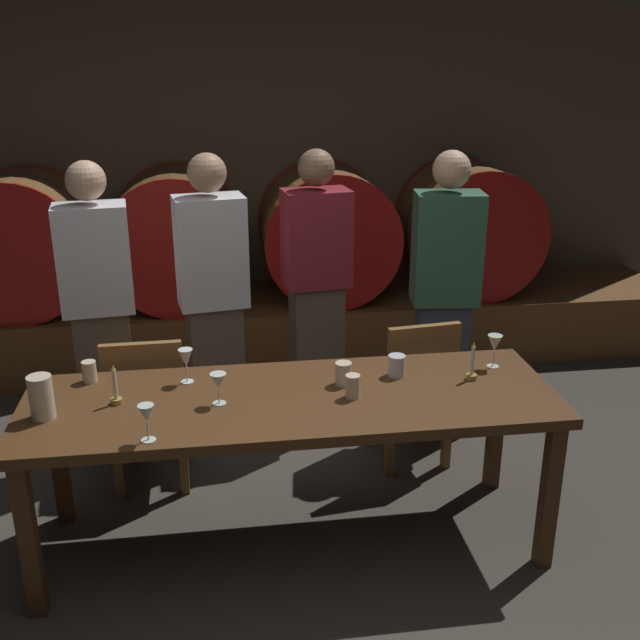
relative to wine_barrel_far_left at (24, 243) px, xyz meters
name	(u,v)px	position (x,y,z in m)	size (l,w,h in m)	color
ground_plane	(291,576)	(1.59, -2.57, -0.96)	(9.28, 9.28, 0.00)	#3F3A33
back_wall	(246,151)	(1.59, 0.55, 0.54)	(7.14, 0.24, 2.98)	brown
barrel_shelf	(255,327)	(1.59, 0.00, -0.72)	(6.43, 0.90, 0.48)	brown
wine_barrel_far_left	(24,243)	(0.00, 0.00, 0.00)	(0.97, 0.78, 0.97)	brown
wine_barrel_center_left	(177,238)	(1.05, 0.00, 0.00)	(0.97, 0.78, 0.97)	brown
wine_barrel_center_right	(327,233)	(2.14, 0.00, 0.00)	(0.97, 0.78, 0.97)	brown
wine_barrel_far_right	(468,228)	(3.23, 0.00, 0.00)	(0.97, 0.78, 0.97)	brown
dining_table	(292,411)	(1.63, -2.31, -0.26)	(2.39, 0.78, 0.78)	#4C2D16
chair_left	(147,405)	(0.93, -1.73, -0.47)	(0.41, 0.41, 0.88)	brown
chair_right	(414,385)	(2.38, -1.69, -0.47)	(0.44, 0.44, 0.88)	brown
guest_far_left	(100,312)	(0.68, -1.33, -0.08)	(0.41, 0.28, 1.70)	brown
guest_center_left	(214,302)	(1.30, -1.27, -0.07)	(0.41, 0.30, 1.72)	brown
guest_center_right	(317,291)	(1.91, -1.14, -0.07)	(0.41, 0.29, 1.72)	brown
guest_far_right	(444,295)	(2.64, -1.33, -0.07)	(0.41, 0.28, 1.72)	#33384C
candle_left	(116,393)	(0.86, -2.28, -0.13)	(0.05, 0.05, 0.19)	olive
candle_right	(472,369)	(2.49, -2.25, -0.13)	(0.05, 0.05, 0.19)	olive
pitcher	(41,397)	(0.57, -2.37, -0.08)	(0.10, 0.10, 0.19)	beige
wine_glass_far_left	(146,415)	(1.03, -2.63, -0.07)	(0.07, 0.07, 0.16)	silver
wine_glass_center_left	(186,359)	(1.17, -2.09, -0.06)	(0.07, 0.07, 0.17)	white
wine_glass_center_right	(218,382)	(1.31, -2.34, -0.08)	(0.07, 0.07, 0.14)	silver
wine_glass_far_right	(495,344)	(2.65, -2.13, -0.06)	(0.07, 0.07, 0.16)	silver
cup_far_left	(89,372)	(0.72, -2.02, -0.13)	(0.07, 0.07, 0.10)	beige
cup_center_left	(343,374)	(1.89, -2.22, -0.13)	(0.08, 0.08, 0.11)	beige
cup_center_right	(353,386)	(1.90, -2.36, -0.13)	(0.07, 0.07, 0.11)	beige
cup_far_right	(397,366)	(2.15, -2.16, -0.13)	(0.08, 0.08, 0.10)	silver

